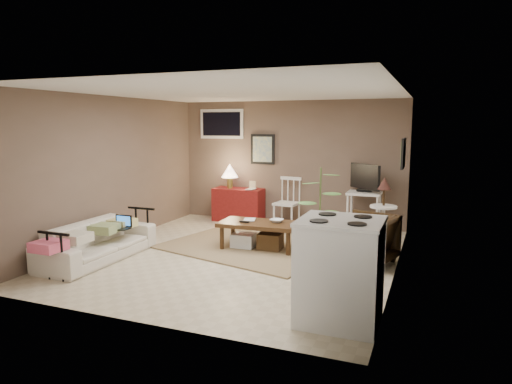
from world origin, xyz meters
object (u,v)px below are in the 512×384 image
at_px(sofa, 98,235).
at_px(red_console, 238,201).
at_px(spindle_chair, 287,204).
at_px(tv_stand, 364,197).
at_px(stove, 340,271).
at_px(potted_plant, 320,222).
at_px(coffee_table, 259,233).
at_px(side_table, 384,204).
at_px(armchair, 365,236).

xyz_separation_m(sofa, red_console, (0.80, 3.19, 0.04)).
distance_m(spindle_chair, tv_stand, 1.46).
xyz_separation_m(tv_stand, stove, (0.34, -3.88, -0.14)).
xyz_separation_m(spindle_chair, potted_plant, (1.34, -2.92, 0.34)).
relative_size(coffee_table, spindle_chair, 1.33).
xyz_separation_m(potted_plant, stove, (0.44, -0.97, -0.26)).
bearing_deg(side_table, stove, -91.82).
xyz_separation_m(armchair, stove, (0.06, -2.06, 0.14)).
bearing_deg(coffee_table, potted_plant, -43.42).
distance_m(tv_stand, potted_plant, 2.92).
distance_m(red_console, tv_stand, 2.54).
xyz_separation_m(spindle_chair, side_table, (1.88, -0.91, 0.26)).
relative_size(armchair, potted_plant, 0.53).
height_order(red_console, tv_stand, tv_stand).
relative_size(red_console, armchair, 1.50).
height_order(sofa, side_table, side_table).
xyz_separation_m(side_table, stove, (-0.09, -2.98, -0.18)).
relative_size(tv_stand, side_table, 1.11).
xyz_separation_m(red_console, stove, (2.86, -3.99, 0.12)).
distance_m(coffee_table, tv_stand, 2.23).
distance_m(potted_plant, stove, 1.10).
relative_size(side_table, armchair, 1.46).
xyz_separation_m(side_table, potted_plant, (-0.54, -2.01, 0.08)).
xyz_separation_m(spindle_chair, armchair, (1.73, -1.83, -0.06)).
bearing_deg(stove, tv_stand, 94.98).
distance_m(coffee_table, spindle_chair, 1.75).
bearing_deg(spindle_chair, side_table, -25.79).
bearing_deg(potted_plant, coffee_table, 136.58).
bearing_deg(side_table, red_console, 161.18).
distance_m(coffee_table, side_table, 2.02).
height_order(potted_plant, stove, potted_plant).
bearing_deg(stove, side_table, 88.18).
distance_m(armchair, potted_plant, 1.22).
height_order(sofa, red_console, red_console).
distance_m(tv_stand, side_table, 1.00).
height_order(sofa, tv_stand, tv_stand).
distance_m(side_table, stove, 2.99).
relative_size(sofa, tv_stand, 1.49).
distance_m(armchair, stove, 2.07).
xyz_separation_m(coffee_table, potted_plant, (1.25, -1.19, 0.52)).
height_order(side_table, stove, side_table).
height_order(tv_stand, stove, tv_stand).
distance_m(sofa, spindle_chair, 3.61).
bearing_deg(coffee_table, armchair, -3.23).
bearing_deg(tv_stand, coffee_table, -128.18).
relative_size(coffee_table, tv_stand, 1.01).
bearing_deg(spindle_chair, coffee_table, -87.14).
xyz_separation_m(coffee_table, stove, (1.70, -2.15, 0.26)).
xyz_separation_m(sofa, potted_plant, (3.21, 0.17, 0.41)).
distance_m(coffee_table, armchair, 1.65).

